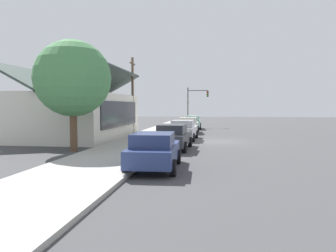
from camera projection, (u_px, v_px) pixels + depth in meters
ground_plane at (217, 141)px, 24.94m from camera, size 120.00×120.00×0.00m
sidewalk_curb at (146, 139)px, 25.69m from camera, size 60.00×4.20×0.16m
car_navy at (154, 150)px, 13.84m from camera, size 4.51×2.19×1.59m
car_charcoal at (173, 137)px, 20.23m from camera, size 4.68×2.16×1.59m
car_silver at (184, 130)px, 26.20m from camera, size 4.78×2.22×1.59m
car_ivory at (188, 125)px, 32.77m from camera, size 4.43×2.11×1.59m
car_seafoam at (193, 122)px, 38.72m from camera, size 4.38×2.08×1.59m
storefront_building at (77, 114)px, 28.02m from camera, size 13.27×8.07×5.94m
shade_tree at (73, 79)px, 19.18m from camera, size 4.53×4.53×6.63m
traffic_light_main at (196, 100)px, 42.84m from camera, size 0.37×2.79×5.20m
utility_pole_wooden at (133, 94)px, 31.97m from camera, size 1.80×0.24×7.50m
fire_hydrant_red at (178, 126)px, 36.25m from camera, size 0.22×0.22×0.71m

